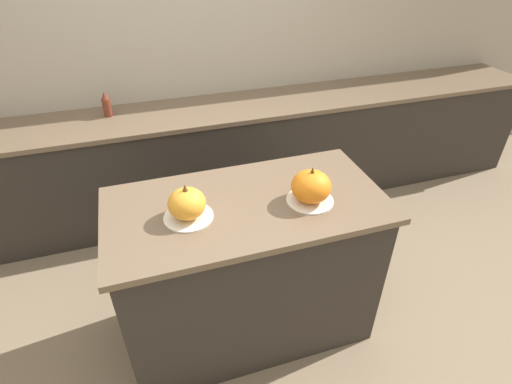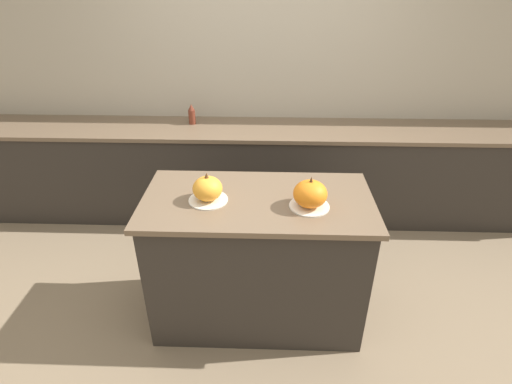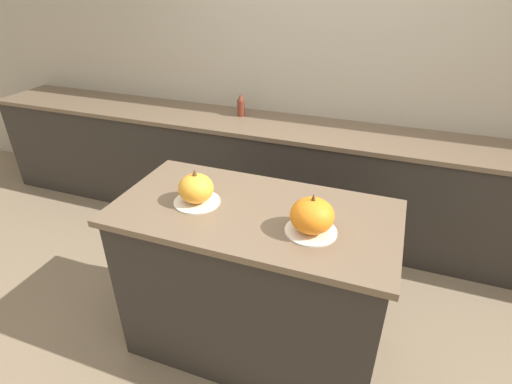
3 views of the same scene
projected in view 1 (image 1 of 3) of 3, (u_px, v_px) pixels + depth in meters
The scene contains 7 objects.
ground_plane at pixel (249, 323), 2.55m from camera, with size 12.00×12.00×0.00m, color #847056.
wall_back at pixel (186, 54), 3.15m from camera, with size 8.00×0.06×2.50m.
kitchen_island at pixel (248, 270), 2.28m from camera, with size 1.42×0.73×0.96m.
back_counter at pixel (202, 161), 3.34m from camera, with size 6.00×0.60×0.91m.
pumpkin_cake_left at pixel (187, 205), 1.87m from camera, with size 0.24×0.24×0.19m.
pumpkin_cake_right at pixel (311, 187), 1.97m from camera, with size 0.24×0.24×0.20m.
bottle_tall at pixel (107, 104), 2.94m from camera, with size 0.06×0.06×0.19m.
Camera 1 is at (-0.45, -1.56, 2.14)m, focal length 28.00 mm.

